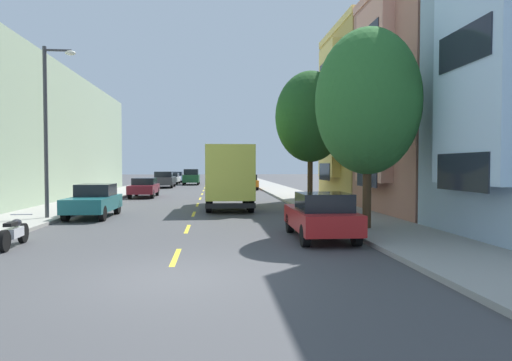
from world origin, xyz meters
The scene contains 21 objects.
ground_plane centered at (0.00, 30.00, 0.00)m, with size 160.00×160.00×0.00m, color #424244.
sidewalk_left centered at (-7.10, 28.00, 0.07)m, with size 3.20×120.00×0.14m, color #99968E.
sidewalk_right centered at (7.10, 28.00, 0.07)m, with size 3.20×120.00×0.14m, color #99968E.
lane_centerline_dashes centered at (0.00, 24.50, 0.00)m, with size 0.14×47.20×0.01m.
townhouse_second_terracotta centered at (15.23, 10.61, 5.31)m, with size 13.87×7.65×11.03m.
townhouse_third_mustard centered at (13.69, 18.46, 5.46)m, with size 10.80×7.65×11.31m.
street_tree_nearest centered at (6.40, 5.75, 4.60)m, with size 3.69×3.69×7.05m.
street_tree_second centered at (6.40, 14.95, 5.10)m, with size 3.95×3.95×7.52m.
street_lamp centered at (-5.96, 10.00, 4.30)m, with size 1.35×0.28×7.23m.
delivery_box_truck centered at (1.80, 14.67, 1.90)m, with size 2.46×7.02×3.37m.
parked_pickup_charcoal centered at (-4.30, 38.21, 0.83)m, with size 2.05×5.32×1.73m.
parked_sedan_silver centered at (4.36, 49.21, 0.75)m, with size 1.91×4.54×1.43m.
parked_hatchback_teal centered at (-4.47, 11.13, 0.76)m, with size 1.77×4.01×1.50m.
parked_hatchback_red centered at (4.38, 4.31, 0.76)m, with size 1.79×4.02×1.50m.
parked_sedan_white centered at (-4.37, 47.27, 0.75)m, with size 1.92×4.55×1.43m.
parked_sedan_burgundy centered at (-4.21, 23.88, 0.75)m, with size 1.87×4.53×1.43m.
parked_hatchback_orange centered at (4.35, 33.31, 0.76)m, with size 1.78×4.02×1.50m.
parked_wagon_sky centered at (-4.28, 53.01, 0.80)m, with size 1.82×4.70×1.50m.
parked_wagon_navy centered at (4.32, 42.50, 0.80)m, with size 1.85×4.71×1.50m.
moving_forest_sedan centered at (-1.80, 45.20, 0.99)m, with size 1.95×4.80×1.93m.
parked_motorcycle centered at (-4.75, 3.84, 0.41)m, with size 0.62×2.05×0.90m.
Camera 1 is at (0.99, -9.26, 2.35)m, focal length 30.59 mm.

